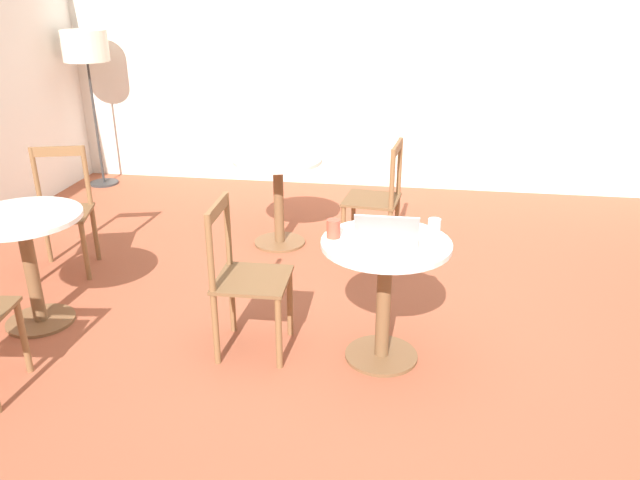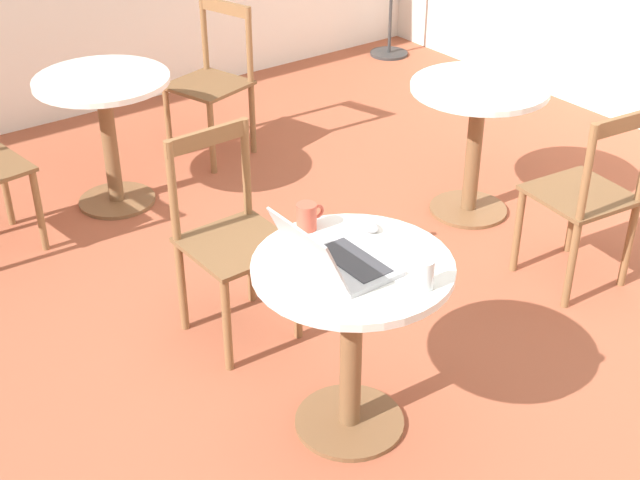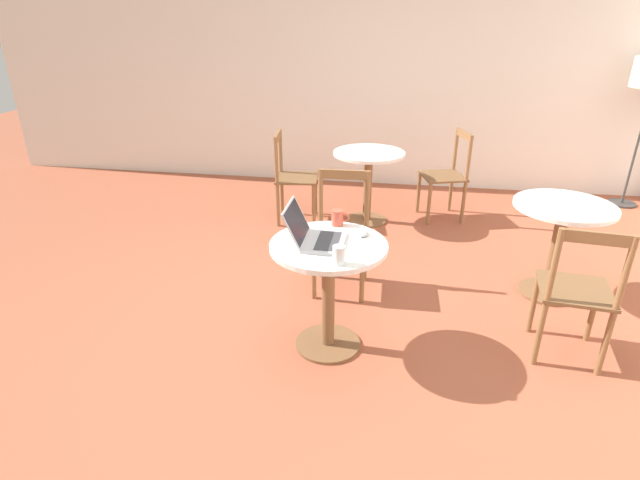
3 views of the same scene
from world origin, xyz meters
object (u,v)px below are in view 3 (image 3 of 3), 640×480
Objects in this scene: cafe_table_far at (368,171)px; chair_near_back at (342,233)px; drinking_glass at (339,255)px; cafe_table_near at (328,272)px; chair_far_right at (447,176)px; chair_mid_front at (576,293)px; laptop at (315,236)px; mouse at (363,233)px; cafe_table_mid at (560,229)px; chair_far_left at (293,178)px; mug at (338,218)px.

cafe_table_far is 0.80× the size of chair_near_back.
cafe_table_near is at bearing 110.39° from drinking_glass.
chair_near_back and chair_far_right have the same top height.
chair_near_back is at bearing 156.41° from chair_mid_front.
chair_near_back is 1.00× the size of chair_mid_front.
laptop reaches higher than chair_mid_front.
drinking_glass reaches higher than mouse.
cafe_table_near is at bearing 4.09° from laptop.
cafe_table_near is at bearing -88.66° from chair_near_back.
cafe_table_mid is 7.15× the size of mouse.
chair_mid_front is (1.46, -0.64, 0.00)m from chair_near_back.
cafe_table_far is at bearing 140.26° from cafe_table_mid.
chair_near_back reaches higher than drinking_glass.
chair_far_right reaches higher than cafe_table_mid.
chair_far_left is 2.67× the size of laptop.
cafe_table_mid is 1.87m from drinking_glass.
chair_mid_front is at bearing -55.54° from cafe_table_far.
laptop is 3.20× the size of drinking_glass.
chair_far_left is 7.87× the size of mug.
laptop is 0.30m from mouse.
cafe_table_mid is at bearing 83.36° from chair_mid_front.
laptop reaches higher than cafe_table_near.
mug is (-0.17, 0.14, 0.03)m from mouse.
mouse reaches higher than cafe_table_near.
chair_near_back reaches higher than mouse.
cafe_table_near is at bearing -141.32° from mouse.
mug reaches higher than cafe_table_near.
chair_near_back is at bearing 93.91° from mug.
mug reaches higher than mouse.
chair_near_back and chair_mid_front have the same top height.
cafe_table_far is (0.07, 2.14, 0.00)m from cafe_table_near.
laptop is at bearing -93.98° from cafe_table_far.
chair_mid_front is 1.00× the size of chair_far_right.
cafe_table_near is 0.80× the size of chair_far_left.
drinking_glass is at bearing -89.53° from cafe_table_far.
chair_far_right is 2.26m from mug.
chair_far_left is 2.44m from drinking_glass.
cafe_table_near is 2.51m from chair_far_right.
drinking_glass is at bearing -81.81° from mug.
chair_far_left is at bearing 114.25° from mouse.
mouse is at bearing -150.34° from cafe_table_mid.
laptop is (0.59, -2.05, 0.32)m from chair_far_left.
mouse is (0.20, -0.63, 0.29)m from chair_near_back.
chair_mid_front is 2.31m from chair_far_right.
mug is (-1.52, -0.64, 0.24)m from cafe_table_mid.
chair_far_right is at bearing 11.80° from chair_far_left.
chair_near_back is 1.08m from drinking_glass.
chair_far_right reaches higher than mouse.
mug reaches higher than cafe_table_mid.
cafe_table_near is 1.46m from chair_mid_front.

